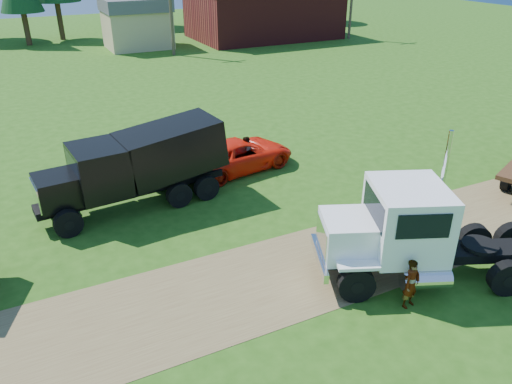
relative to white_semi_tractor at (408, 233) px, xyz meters
name	(u,v)px	position (x,y,z in m)	size (l,w,h in m)	color
ground	(332,261)	(-1.45, 1.67, -1.57)	(140.00, 140.00, 0.00)	#255111
dirt_track	(332,261)	(-1.45, 1.67, -1.56)	(120.00, 4.20, 0.01)	brown
white_semi_tractor	(408,233)	(0.00, 0.00, 0.00)	(7.67, 5.03, 4.59)	black
black_dump_truck	(139,163)	(-5.94, 8.39, 0.19)	(7.49, 2.89, 3.20)	black
orange_pickup	(240,154)	(-1.01, 9.84, -0.86)	(2.35, 5.09, 1.42)	red
spectator_a	(411,284)	(-0.78, -1.20, -0.80)	(0.56, 0.37, 1.53)	#999999
spectator_b	(246,153)	(-0.76, 9.75, -0.79)	(0.75, 0.59, 1.55)	#999999
brick_building	(263,12)	(16.55, 41.67, 1.09)	(15.40, 10.40, 5.30)	maroon
tan_shed	(137,23)	(2.55, 41.67, 0.86)	(6.20, 5.40, 4.70)	tan
utility_poles	(170,1)	(4.55, 36.67, 3.15)	(42.20, 0.28, 9.00)	brown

